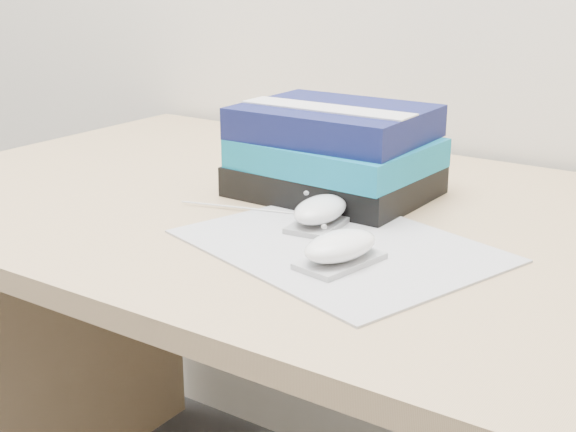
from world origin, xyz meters
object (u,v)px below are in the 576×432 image
Objects in this scene: mouse_front at (340,248)px; desk at (423,366)px; pouch at (316,144)px; mouse_rear at (320,212)px; book_stack at (335,152)px.

desk is at bearing 89.15° from mouse_front.
mouse_front is at bearing -53.41° from pouch.
book_stack is (-0.06, 0.14, 0.04)m from mouse_rear.
mouse_front is at bearing -57.58° from book_stack.
book_stack is (-0.15, 0.24, 0.04)m from mouse_front.
desk is 0.35m from mouse_front.
pouch is at bearing 126.59° from mouse_front.
pouch is at bearing 123.68° from mouse_rear.
pouch is (-0.22, 0.30, 0.04)m from mouse_front.
mouse_front reaches higher than desk.
book_stack is 1.82× the size of pouch.
mouse_front is at bearing -48.43° from mouse_rear.
mouse_rear is 0.40× the size of book_stack.
mouse_rear is 0.16m from book_stack.
mouse_rear reaches higher than desk.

